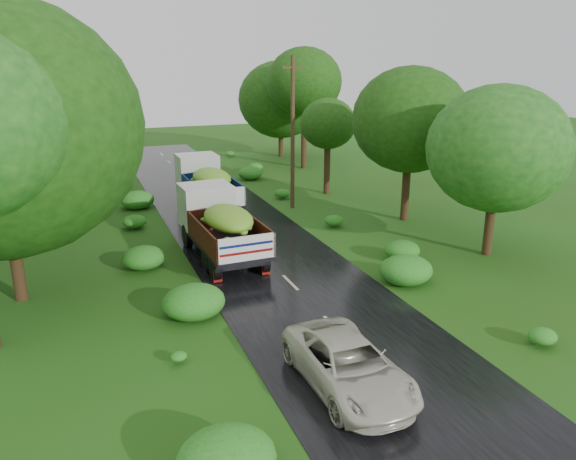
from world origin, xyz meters
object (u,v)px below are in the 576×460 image
car (348,365)px  utility_pole (293,132)px  truck_far (206,182)px  truck_near (219,221)px

car → utility_pole: utility_pole is taller
truck_far → utility_pole: 5.73m
truck_near → car: truck_near is taller
truck_far → car: 19.48m
truck_far → car: truck_far is taller
truck_far → car: size_ratio=1.42×
truck_near → car: size_ratio=1.41×
truck_near → car: (0.59, -11.44, -0.91)m
truck_far → utility_pole: (4.75, -1.57, 2.80)m
car → utility_pole: bearing=72.1°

